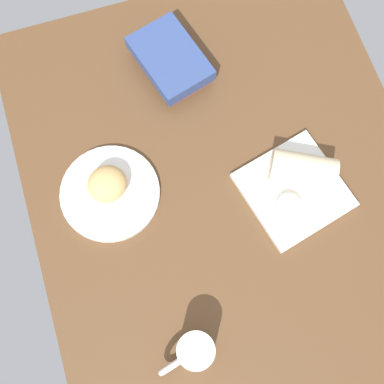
# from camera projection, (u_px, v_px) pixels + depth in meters

# --- Properties ---
(dining_table) EXTENTS (1.10, 0.90, 0.04)m
(dining_table) POSITION_uv_depth(u_px,v_px,m) (225.00, 187.00, 1.18)
(dining_table) COLOR brown
(dining_table) RESTS_ON ground
(round_plate) EXTENTS (0.23, 0.23, 0.01)m
(round_plate) POSITION_uv_depth(u_px,v_px,m) (110.00, 193.00, 1.15)
(round_plate) COLOR white
(round_plate) RESTS_ON dining_table
(scone_pastry) EXTENTS (0.11, 0.11, 0.06)m
(scone_pastry) POSITION_uv_depth(u_px,v_px,m) (107.00, 184.00, 1.12)
(scone_pastry) COLOR tan
(scone_pastry) RESTS_ON round_plate
(square_plate) EXTENTS (0.26, 0.26, 0.02)m
(square_plate) POSITION_uv_depth(u_px,v_px,m) (294.00, 190.00, 1.15)
(square_plate) COLOR white
(square_plate) RESTS_ON dining_table
(sauce_cup) EXTENTS (0.06, 0.06, 0.02)m
(sauce_cup) POSITION_uv_depth(u_px,v_px,m) (289.00, 207.00, 1.12)
(sauce_cup) COLOR silver
(sauce_cup) RESTS_ON square_plate
(breakfast_wrap) EXTENTS (0.13, 0.16, 0.07)m
(breakfast_wrap) POSITION_uv_depth(u_px,v_px,m) (303.00, 169.00, 1.12)
(breakfast_wrap) COLOR beige
(breakfast_wrap) RESTS_ON square_plate
(book_stack) EXTENTS (0.23, 0.18, 0.07)m
(book_stack) POSITION_uv_depth(u_px,v_px,m) (171.00, 60.00, 1.21)
(book_stack) COLOR #6B4C7A
(book_stack) RESTS_ON dining_table
(coffee_mug) EXTENTS (0.08, 0.12, 0.09)m
(coffee_mug) POSITION_uv_depth(u_px,v_px,m) (194.00, 352.00, 1.02)
(coffee_mug) COLOR white
(coffee_mug) RESTS_ON dining_table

